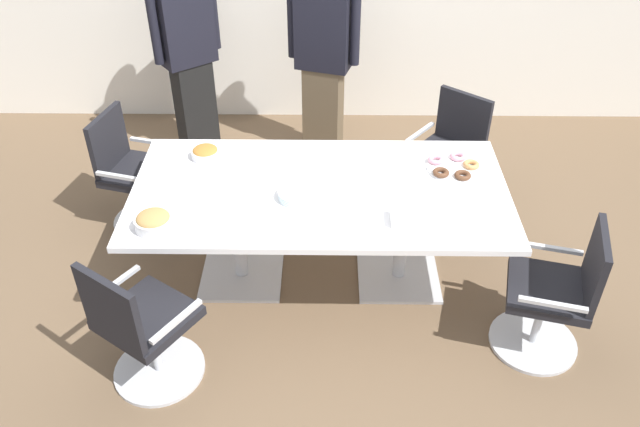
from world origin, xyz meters
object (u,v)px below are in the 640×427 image
(conference_table, at_px, (320,204))
(person_standing_0, at_px, (189,54))
(donut_platter, at_px, (453,167))
(office_chair_2, at_px, (142,330))
(office_chair_3, at_px, (555,298))
(person_standing_1, at_px, (323,59))
(plate_stack, at_px, (297,195))
(napkin_pile, at_px, (402,218))
(office_chair_1, at_px, (134,177))
(snack_bowl_pretzels, at_px, (205,152))
(snack_bowl_cookies, at_px, (153,221))
(office_chair_0, at_px, (448,159))

(conference_table, height_order, person_standing_0, person_standing_0)
(donut_platter, bearing_deg, office_chair_2, -148.67)
(office_chair_3, bearing_deg, person_standing_1, 45.56)
(person_standing_0, relative_size, plate_stack, 7.48)
(conference_table, distance_m, office_chair_2, 1.35)
(conference_table, height_order, office_chair_3, office_chair_3)
(plate_stack, xyz_separation_m, napkin_pile, (0.64, -0.23, 0.00))
(office_chair_1, relative_size, snack_bowl_pretzels, 4.77)
(snack_bowl_cookies, bearing_deg, conference_table, 23.27)
(office_chair_0, distance_m, snack_bowl_cookies, 2.39)
(office_chair_1, xyz_separation_m, person_standing_0, (0.28, 1.12, 0.50))
(conference_table, height_order, office_chair_2, office_chair_2)
(person_standing_0, bearing_deg, office_chair_3, 99.25)
(office_chair_1, relative_size, snack_bowl_cookies, 4.09)
(office_chair_3, relative_size, person_standing_0, 0.52)
(plate_stack, bearing_deg, napkin_pile, -19.74)
(conference_table, distance_m, plate_stack, 0.24)
(conference_table, height_order, snack_bowl_pretzels, snack_bowl_pretzels)
(person_standing_0, xyz_separation_m, plate_stack, (0.98, -1.84, -0.13))
(office_chair_0, bearing_deg, napkin_pile, 107.49)
(donut_platter, bearing_deg, office_chair_1, 170.38)
(office_chair_2, bearing_deg, person_standing_1, 102.90)
(office_chair_1, relative_size, office_chair_3, 1.00)
(office_chair_2, distance_m, person_standing_0, 2.69)
(snack_bowl_cookies, distance_m, napkin_pile, 1.46)
(snack_bowl_pretzels, bearing_deg, napkin_pile, -28.64)
(person_standing_1, distance_m, napkin_pile, 2.07)
(office_chair_1, xyz_separation_m, person_standing_1, (1.41, 1.05, 0.49))
(office_chair_0, bearing_deg, snack_bowl_cookies, 73.30)
(office_chair_0, relative_size, donut_platter, 2.60)
(office_chair_2, height_order, plate_stack, office_chair_2)
(person_standing_1, distance_m, snack_bowl_cookies, 2.30)
(office_chair_0, relative_size, snack_bowl_pretzels, 4.77)
(office_chair_0, bearing_deg, person_standing_1, 1.27)
(office_chair_1, relative_size, person_standing_1, 0.53)
(office_chair_1, xyz_separation_m, plate_stack, (1.25, -0.73, 0.37))
(person_standing_1, bearing_deg, snack_bowl_pretzels, 75.52)
(donut_platter, bearing_deg, person_standing_1, 121.36)
(napkin_pile, bearing_deg, snack_bowl_pretzels, 151.36)
(snack_bowl_cookies, bearing_deg, plate_stack, 20.54)
(office_chair_2, relative_size, person_standing_1, 0.53)
(office_chair_1, xyz_separation_m, snack_bowl_cookies, (0.43, -1.04, 0.40))
(office_chair_2, xyz_separation_m, snack_bowl_cookies, (0.02, 0.49, 0.40))
(snack_bowl_pretzels, xyz_separation_m, napkin_pile, (1.28, -0.70, -0.01))
(conference_table, relative_size, snack_bowl_pretzels, 12.59)
(office_chair_3, bearing_deg, snack_bowl_pretzels, 80.08)
(office_chair_0, xyz_separation_m, napkin_pile, (-0.50, -1.23, 0.37))
(office_chair_0, xyz_separation_m, snack_bowl_pretzels, (-1.77, -0.54, 0.38))
(office_chair_3, bearing_deg, snack_bowl_cookies, 99.33)
(office_chair_1, bearing_deg, office_chair_0, 111.38)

